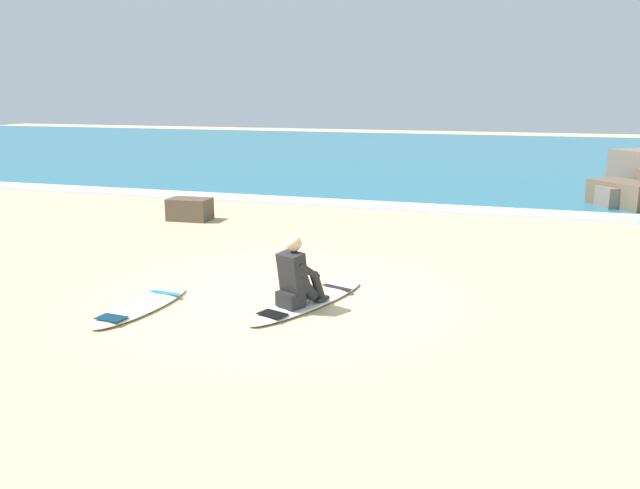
{
  "coord_description": "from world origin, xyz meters",
  "views": [
    {
      "loc": [
        3.12,
        -8.32,
        2.84
      ],
      "look_at": [
        0.22,
        0.87,
        0.55
      ],
      "focal_mm": 36.27,
      "sensor_mm": 36.0,
      "label": 1
    }
  ],
  "objects_px": {
    "surfboard_spare_near": "(142,306)",
    "shoreline_rock": "(190,209)",
    "surfboard_main": "(309,301)",
    "surfer_seated": "(297,278)"
  },
  "relations": [
    {
      "from": "surfboard_spare_near",
      "to": "shoreline_rock",
      "type": "bearing_deg",
      "value": 112.66
    },
    {
      "from": "shoreline_rock",
      "to": "surfboard_spare_near",
      "type": "bearing_deg",
      "value": -67.34
    },
    {
      "from": "surfer_seated",
      "to": "shoreline_rock",
      "type": "height_order",
      "value": "surfer_seated"
    },
    {
      "from": "surfboard_spare_near",
      "to": "shoreline_rock",
      "type": "xyz_separation_m",
      "value": [
        -2.37,
        5.68,
        0.21
      ]
    },
    {
      "from": "surfboard_spare_near",
      "to": "shoreline_rock",
      "type": "height_order",
      "value": "shoreline_rock"
    },
    {
      "from": "surfer_seated",
      "to": "surfboard_spare_near",
      "type": "relative_size",
      "value": 0.49
    },
    {
      "from": "surfboard_spare_near",
      "to": "surfer_seated",
      "type": "bearing_deg",
      "value": 16.89
    },
    {
      "from": "surfboard_main",
      "to": "shoreline_rock",
      "type": "relative_size",
      "value": 2.63
    },
    {
      "from": "surfboard_main",
      "to": "shoreline_rock",
      "type": "distance_m",
      "value": 6.55
    },
    {
      "from": "surfboard_main",
      "to": "surfer_seated",
      "type": "height_order",
      "value": "surfer_seated"
    }
  ]
}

